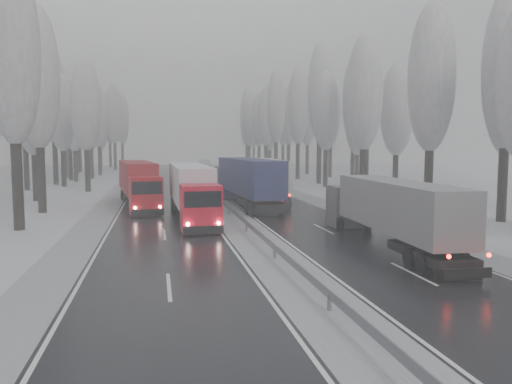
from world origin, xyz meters
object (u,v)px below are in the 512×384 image
object	(u,v)px
truck_cream_box	(266,177)
box_truck_distant	(204,166)
truck_grey_tarp	(388,208)
truck_blue_box	(246,179)
truck_red_white	(191,188)
truck_red_red	(138,181)

from	to	relation	value
truck_cream_box	box_truck_distant	size ratio (longest dim) A/B	2.10
truck_cream_box	box_truck_distant	distance (m)	55.02
truck_grey_tarp	truck_blue_box	distance (m)	20.20
truck_grey_tarp	box_truck_distant	size ratio (longest dim) A/B	1.85
truck_cream_box	truck_grey_tarp	bearing A→B (deg)	-81.23
truck_red_white	truck_red_red	world-z (taller)	truck_red_red
truck_blue_box	truck_red_white	bearing A→B (deg)	-133.17
truck_grey_tarp	truck_red_white	distance (m)	16.38
truck_cream_box	box_truck_distant	bearing A→B (deg)	95.86
truck_blue_box	truck_cream_box	distance (m)	4.77
truck_blue_box	box_truck_distant	distance (m)	58.91
truck_blue_box	box_truck_distant	size ratio (longest dim) A/B	2.20
truck_grey_tarp	truck_red_red	xyz separation A→B (m)	(-14.17, 21.94, 0.21)
truck_red_red	truck_cream_box	bearing A→B (deg)	0.39
truck_red_red	truck_blue_box	bearing A→B (deg)	-20.09
box_truck_distant	truck_red_red	xyz separation A→B (m)	(-11.35, -56.64, 0.91)
truck_grey_tarp	truck_cream_box	size ratio (longest dim) A/B	0.88
truck_grey_tarp	truck_red_red	distance (m)	26.12
truck_red_white	box_truck_distant	bearing A→B (deg)	82.43
box_truck_distant	truck_red_red	size ratio (longest dim) A/B	0.49
box_truck_distant	truck_red_red	world-z (taller)	truck_red_red
box_truck_distant	truck_red_red	distance (m)	57.77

